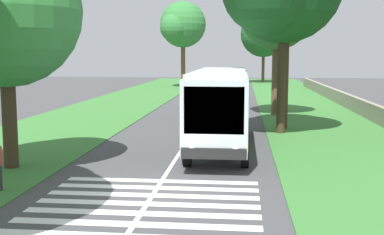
% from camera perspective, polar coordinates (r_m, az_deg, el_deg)
% --- Properties ---
extents(ground, '(160.00, 160.00, 0.00)m').
position_cam_1_polar(ground, '(16.34, -4.33, -8.55)').
color(ground, '#424244').
extents(grass_verge_left, '(120.00, 8.00, 0.04)m').
position_cam_1_polar(grass_verge_left, '(32.70, -13.88, -0.69)').
color(grass_verge_left, '#387533').
rests_on(grass_verge_left, ground).
extents(grass_verge_right, '(120.00, 8.00, 0.04)m').
position_cam_1_polar(grass_verge_right, '(31.26, 15.72, -1.12)').
color(grass_verge_right, '#387533').
rests_on(grass_verge_right, ground).
extents(centre_line, '(110.00, 0.16, 0.01)m').
position_cam_1_polar(centre_line, '(30.92, 0.58, -0.96)').
color(centre_line, silver).
rests_on(centre_line, ground).
extents(coach_bus, '(11.16, 2.62, 3.73)m').
position_cam_1_polar(coach_bus, '(23.32, 3.34, 1.61)').
color(coach_bus, silver).
rests_on(coach_bus, ground).
extents(zebra_crossing, '(5.85, 6.80, 0.01)m').
position_cam_1_polar(zebra_crossing, '(15.06, -5.26, -9.95)').
color(zebra_crossing, silver).
rests_on(zebra_crossing, ground).
extents(trailing_car_0, '(4.30, 1.78, 1.43)m').
position_cam_1_polar(trailing_car_0, '(43.74, 4.52, 2.34)').
color(trailing_car_0, '#B21E1E').
rests_on(trailing_car_0, ground).
extents(trailing_car_1, '(4.30, 1.78, 1.43)m').
position_cam_1_polar(trailing_car_1, '(50.59, 4.88, 3.01)').
color(trailing_car_1, silver).
rests_on(trailing_car_1, ground).
extents(roadside_tree_left_1, '(7.01, 5.88, 9.04)m').
position_cam_1_polar(roadside_tree_left_1, '(20.50, -21.19, 11.04)').
color(roadside_tree_left_1, '#3D2D1E').
rests_on(roadside_tree_left_1, grass_verge_left).
extents(roadside_tree_left_2, '(7.46, 6.20, 11.53)m').
position_cam_1_polar(roadside_tree_left_2, '(67.34, -1.17, 10.59)').
color(roadside_tree_left_2, brown).
rests_on(roadside_tree_left_2, grass_verge_left).
extents(roadside_tree_right_1, '(8.43, 7.21, 11.20)m').
position_cam_1_polar(roadside_tree_right_1, '(78.66, 8.22, 9.44)').
color(roadside_tree_right_1, '#4C3826').
rests_on(roadside_tree_right_1, grass_verge_right).
extents(roadside_tree_right_2, '(6.41, 5.31, 10.04)m').
position_cam_1_polar(roadside_tree_right_2, '(36.91, 9.59, 11.57)').
color(roadside_tree_right_2, brown).
rests_on(roadside_tree_right_2, grass_verge_right).
extents(utility_pole, '(0.24, 1.40, 8.65)m').
position_cam_1_polar(utility_pole, '(29.70, 10.99, 7.29)').
color(utility_pole, '#473828').
rests_on(utility_pole, grass_verge_right).
extents(roadside_wall, '(70.00, 0.40, 1.14)m').
position_cam_1_polar(roadside_wall, '(36.74, 19.66, 0.89)').
color(roadside_wall, gray).
rests_on(roadside_wall, grass_verge_right).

